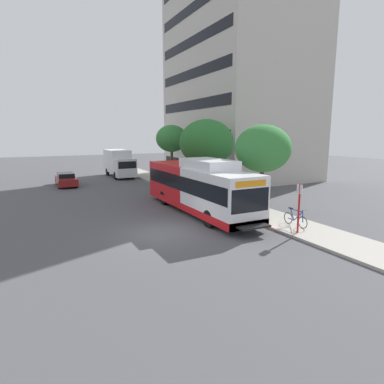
{
  "coord_description": "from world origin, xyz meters",
  "views": [
    {
      "loc": [
        -6.21,
        -15.45,
        5.22
      ],
      "look_at": [
        2.91,
        2.44,
        1.6
      ],
      "focal_mm": 30.32,
      "sensor_mm": 36.0,
      "label": 1
    }
  ],
  "objects_px": {
    "transit_bus": "(198,187)",
    "street_tree_near_stop": "(263,149)",
    "parked_car_far_lane": "(66,179)",
    "bicycle_parked": "(295,219)",
    "box_truck_background": "(119,163)",
    "street_tree_far_block": "(172,139)",
    "street_tree_mid_block": "(207,143)",
    "bus_stop_sign_pole": "(299,204)"
  },
  "relations": [
    {
      "from": "transit_bus",
      "to": "box_truck_background",
      "type": "height_order",
      "value": "transit_bus"
    },
    {
      "from": "transit_bus",
      "to": "bus_stop_sign_pole",
      "type": "relative_size",
      "value": 4.71
    },
    {
      "from": "transit_bus",
      "to": "street_tree_near_stop",
      "type": "relative_size",
      "value": 2.16
    },
    {
      "from": "bus_stop_sign_pole",
      "to": "street_tree_mid_block",
      "type": "distance_m",
      "value": 13.13
    },
    {
      "from": "bus_stop_sign_pole",
      "to": "street_tree_near_stop",
      "type": "distance_m",
      "value": 5.79
    },
    {
      "from": "street_tree_mid_block",
      "to": "street_tree_far_block",
      "type": "distance_m",
      "value": 8.43
    },
    {
      "from": "street_tree_near_stop",
      "to": "bus_stop_sign_pole",
      "type": "bearing_deg",
      "value": -107.52
    },
    {
      "from": "bicycle_parked",
      "to": "street_tree_far_block",
      "type": "height_order",
      "value": "street_tree_far_block"
    },
    {
      "from": "bicycle_parked",
      "to": "parked_car_far_lane",
      "type": "bearing_deg",
      "value": 114.03
    },
    {
      "from": "parked_car_far_lane",
      "to": "street_tree_far_block",
      "type": "bearing_deg",
      "value": -8.37
    },
    {
      "from": "bicycle_parked",
      "to": "street_tree_mid_block",
      "type": "distance_m",
      "value": 12.37
    },
    {
      "from": "bicycle_parked",
      "to": "street_tree_far_block",
      "type": "relative_size",
      "value": 0.29
    },
    {
      "from": "street_tree_far_block",
      "to": "parked_car_far_lane",
      "type": "height_order",
      "value": "street_tree_far_block"
    },
    {
      "from": "street_tree_far_block",
      "to": "transit_bus",
      "type": "bearing_deg",
      "value": -106.85
    },
    {
      "from": "bicycle_parked",
      "to": "box_truck_background",
      "type": "relative_size",
      "value": 0.25
    },
    {
      "from": "bicycle_parked",
      "to": "street_tree_mid_block",
      "type": "xyz_separation_m",
      "value": [
        0.91,
        11.71,
        3.89
      ]
    },
    {
      "from": "bus_stop_sign_pole",
      "to": "street_tree_mid_block",
      "type": "relative_size",
      "value": 0.41
    },
    {
      "from": "transit_bus",
      "to": "box_truck_background",
      "type": "distance_m",
      "value": 20.55
    },
    {
      "from": "bicycle_parked",
      "to": "parked_car_far_lane",
      "type": "relative_size",
      "value": 0.39
    },
    {
      "from": "street_tree_far_block",
      "to": "street_tree_mid_block",
      "type": "bearing_deg",
      "value": -92.54
    },
    {
      "from": "bicycle_parked",
      "to": "street_tree_far_block",
      "type": "bearing_deg",
      "value": 86.35
    },
    {
      "from": "street_tree_mid_block",
      "to": "box_truck_background",
      "type": "height_order",
      "value": "street_tree_mid_block"
    },
    {
      "from": "bicycle_parked",
      "to": "parked_car_far_lane",
      "type": "height_order",
      "value": "parked_car_far_lane"
    },
    {
      "from": "street_tree_near_stop",
      "to": "box_truck_background",
      "type": "relative_size",
      "value": 0.81
    },
    {
      "from": "transit_bus",
      "to": "street_tree_near_stop",
      "type": "height_order",
      "value": "street_tree_near_stop"
    },
    {
      "from": "transit_bus",
      "to": "bicycle_parked",
      "type": "height_order",
      "value": "transit_bus"
    },
    {
      "from": "street_tree_near_stop",
      "to": "parked_car_far_lane",
      "type": "xyz_separation_m",
      "value": [
        -10.43,
        17.81,
        -3.59
      ]
    },
    {
      "from": "street_tree_near_stop",
      "to": "parked_car_far_lane",
      "type": "bearing_deg",
      "value": 120.36
    },
    {
      "from": "street_tree_near_stop",
      "to": "street_tree_mid_block",
      "type": "bearing_deg",
      "value": 88.74
    },
    {
      "from": "transit_bus",
      "to": "box_truck_background",
      "type": "bearing_deg",
      "value": 89.98
    },
    {
      "from": "bus_stop_sign_pole",
      "to": "transit_bus",
      "type": "bearing_deg",
      "value": 107.99
    },
    {
      "from": "street_tree_far_block",
      "to": "street_tree_near_stop",
      "type": "bearing_deg",
      "value": -91.92
    },
    {
      "from": "street_tree_near_stop",
      "to": "street_tree_mid_block",
      "type": "relative_size",
      "value": 0.9
    },
    {
      "from": "bicycle_parked",
      "to": "street_tree_mid_block",
      "type": "height_order",
      "value": "street_tree_mid_block"
    },
    {
      "from": "street_tree_near_stop",
      "to": "street_tree_far_block",
      "type": "relative_size",
      "value": 0.94
    },
    {
      "from": "street_tree_mid_block",
      "to": "box_truck_background",
      "type": "relative_size",
      "value": 0.9
    },
    {
      "from": "street_tree_far_block",
      "to": "parked_car_far_lane",
      "type": "bearing_deg",
      "value": 171.63
    },
    {
      "from": "transit_bus",
      "to": "street_tree_near_stop",
      "type": "xyz_separation_m",
      "value": [
        3.78,
        -1.92,
        2.55
      ]
    },
    {
      "from": "bus_stop_sign_pole",
      "to": "bicycle_parked",
      "type": "relative_size",
      "value": 1.48
    },
    {
      "from": "bicycle_parked",
      "to": "box_truck_background",
      "type": "height_order",
      "value": "box_truck_background"
    },
    {
      "from": "street_tree_near_stop",
      "to": "parked_car_far_lane",
      "type": "height_order",
      "value": "street_tree_near_stop"
    },
    {
      "from": "transit_bus",
      "to": "street_tree_far_block",
      "type": "distance_m",
      "value": 15.22
    }
  ]
}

